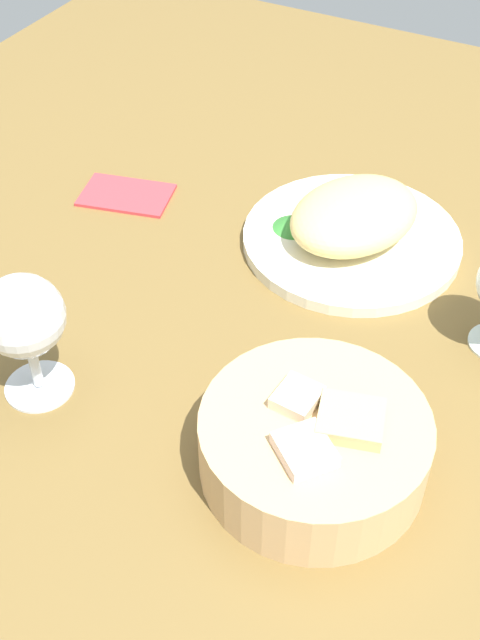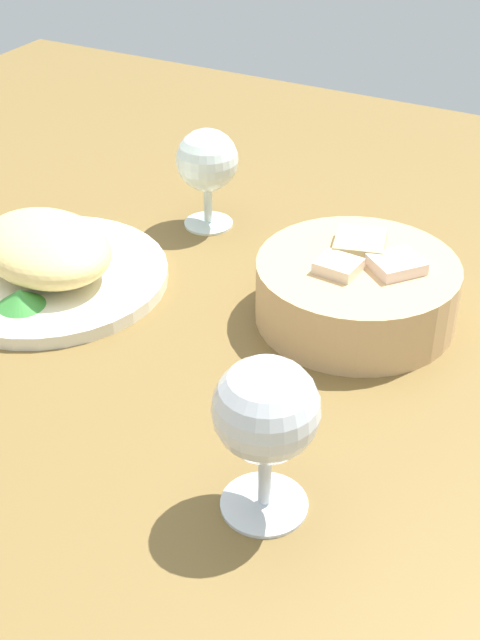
% 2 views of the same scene
% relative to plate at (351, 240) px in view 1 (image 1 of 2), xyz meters
% --- Properties ---
extents(ground_plane, '(1.40, 1.40, 0.02)m').
position_rel_plate_xyz_m(ground_plane, '(0.12, -0.01, -0.02)').
color(ground_plane, brown).
extents(plate, '(0.25, 0.25, 0.01)m').
position_rel_plate_xyz_m(plate, '(0.00, 0.00, 0.00)').
color(plate, white).
rests_on(plate, ground_plane).
extents(omelette, '(0.20, 0.17, 0.06)m').
position_rel_plate_xyz_m(omelette, '(0.00, 0.00, 0.03)').
color(omelette, '#E8CA7B').
rests_on(omelette, plate).
extents(lettuce_garnish, '(0.05, 0.05, 0.02)m').
position_rel_plate_xyz_m(lettuce_garnish, '(0.02, -0.07, 0.02)').
color(lettuce_garnish, '#398C37').
rests_on(lettuce_garnish, plate).
extents(bread_basket, '(0.20, 0.20, 0.08)m').
position_rel_plate_xyz_m(bread_basket, '(0.31, 0.09, 0.03)').
color(bread_basket, tan).
rests_on(bread_basket, ground_plane).
extents(wine_glass_near, '(0.08, 0.08, 0.13)m').
position_rel_plate_xyz_m(wine_glass_near, '(0.35, -0.18, 0.08)').
color(wine_glass_near, silver).
rests_on(wine_glass_near, ground_plane).
extents(folded_napkin, '(0.09, 0.12, 0.01)m').
position_rel_plate_xyz_m(folded_napkin, '(0.04, -0.28, -0.00)').
color(folded_napkin, '#CF3840').
rests_on(folded_napkin, ground_plane).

